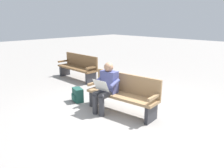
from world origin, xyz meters
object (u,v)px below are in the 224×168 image
bench_far (78,67)px  bench_near (123,93)px  backpack (78,95)px  person_seated (106,86)px

bench_far → bench_near: bearing=161.5°
bench_near → backpack: size_ratio=4.66×
bench_near → backpack: bearing=9.6°
backpack → bench_far: (1.87, -1.43, 0.28)m
bench_near → person_seated: (0.30, 0.27, 0.17)m
bench_far → backpack: bearing=142.5°
bench_near → bench_far: size_ratio=1.02×
bench_near → bench_far: (3.18, -1.06, 0.00)m
person_seated → backpack: person_seated is taller
bench_near → backpack: (1.31, 0.37, -0.28)m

